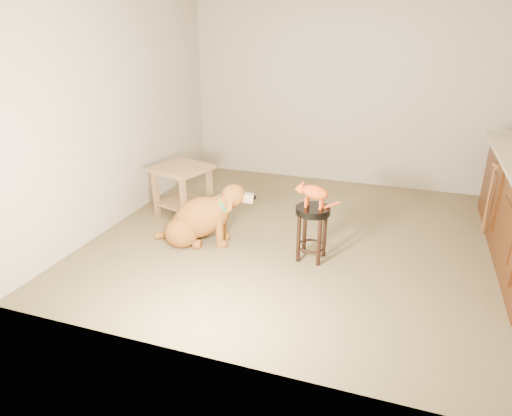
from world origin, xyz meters
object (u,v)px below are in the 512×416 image
at_px(side_table, 182,183).
at_px(golden_retriever, 201,219).
at_px(padded_stool, 312,223).
at_px(tabby_kitten, 313,193).

relative_size(side_table, golden_retriever, 0.66).
xyz_separation_m(padded_stool, golden_retriever, (-1.15, -0.01, -0.12)).
bearing_deg(tabby_kitten, golden_retriever, -175.89).
height_order(padded_stool, tabby_kitten, tabby_kitten).
distance_m(padded_stool, tabby_kitten, 0.29).
bearing_deg(tabby_kitten, side_table, 164.00).
xyz_separation_m(padded_stool, tabby_kitten, (-0.01, 0.00, 0.29)).
bearing_deg(padded_stool, tabby_kitten, 170.84).
bearing_deg(golden_retriever, side_table, 117.95).
bearing_deg(padded_stool, golden_retriever, -179.42).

